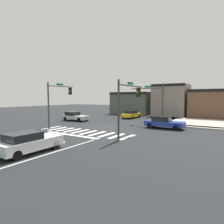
% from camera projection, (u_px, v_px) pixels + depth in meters
% --- Properties ---
extents(ground_plane, '(120.00, 120.00, 0.00)m').
position_uv_depth(ground_plane, '(107.00, 127.00, 24.47)').
color(ground_plane, '#232628').
extents(crosswalk_near, '(11.07, 2.86, 0.01)m').
position_uv_depth(crosswalk_near, '(84.00, 132.00, 20.67)').
color(crosswalk_near, silver).
rests_on(crosswalk_near, ground_plane).
extents(lane_markings, '(6.80, 24.25, 0.01)m').
position_uv_depth(lane_markings, '(18.00, 151.00, 13.16)').
color(lane_markings, white).
rests_on(lane_markings, ground_plane).
extents(bike_detector_marking, '(0.98, 0.98, 0.01)m').
position_uv_depth(bike_detector_marking, '(59.00, 143.00, 15.78)').
color(bike_detector_marking, yellow).
rests_on(bike_detector_marking, ground_plane).
extents(curb_corner_northeast, '(10.00, 10.60, 0.15)m').
position_uv_depth(curb_corner_northeast, '(191.00, 122.00, 27.89)').
color(curb_corner_northeast, '#B2AA9E').
rests_on(curb_corner_northeast, ground_plane).
extents(storefront_row, '(24.50, 6.62, 6.36)m').
position_uv_depth(storefront_row, '(171.00, 102.00, 38.76)').
color(storefront_row, '#4C564C').
rests_on(storefront_row, ground_plane).
extents(traffic_signal_southwest, '(0.32, 4.24, 5.58)m').
position_uv_depth(traffic_signal_southwest, '(59.00, 97.00, 24.11)').
color(traffic_signal_southwest, '#383A3D').
rests_on(traffic_signal_southwest, ground_plane).
extents(traffic_signal_southeast, '(0.32, 5.05, 5.28)m').
position_uv_depth(traffic_signal_southeast, '(129.00, 98.00, 17.87)').
color(traffic_signal_southeast, '#383A3D').
rests_on(traffic_signal_southeast, ground_plane).
extents(traffic_signal_northeast, '(4.71, 0.32, 5.60)m').
position_uv_depth(traffic_signal_northeast, '(151.00, 97.00, 26.19)').
color(traffic_signal_northeast, '#383A3D').
rests_on(traffic_signal_northeast, ground_plane).
extents(car_silver, '(4.37, 1.92, 1.43)m').
position_uv_depth(car_silver, '(75.00, 116.00, 30.56)').
color(car_silver, '#B7BABF').
rests_on(car_silver, ground_plane).
extents(car_blue, '(4.58, 1.84, 1.47)m').
position_uv_depth(car_blue, '(164.00, 122.00, 23.00)').
color(car_blue, '#23389E').
rests_on(car_blue, ground_plane).
extents(car_white, '(1.73, 4.32, 1.45)m').
position_uv_depth(car_white, '(29.00, 142.00, 12.75)').
color(car_white, white).
rests_on(car_white, ground_plane).
extents(car_yellow, '(1.90, 4.41, 1.37)m').
position_uv_depth(car_yellow, '(131.00, 114.00, 34.42)').
color(car_yellow, gold).
rests_on(car_yellow, ground_plane).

